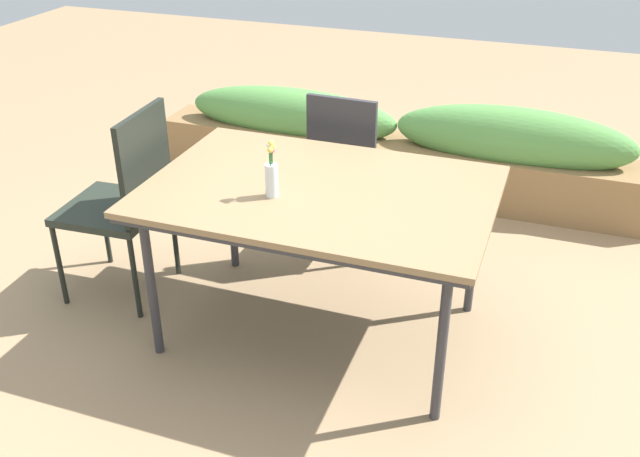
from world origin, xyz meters
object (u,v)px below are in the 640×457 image
Objects in this scene: chair_end_left at (126,195)px; chair_far_side at (348,162)px; dining_table at (320,198)px; planter_box at (399,147)px; flower_vase at (271,173)px.

chair_far_side is (0.92, 0.81, -0.02)m from chair_end_left.
chair_end_left is (-1.05, 0.00, -0.16)m from dining_table.
dining_table is 1.76m from planter_box.
flower_vase is at bearing -102.91° from chair_end_left.
dining_table is 0.46× the size of planter_box.
planter_box is at bearing 86.02° from flower_vase.
dining_table is 0.84m from chair_far_side.
dining_table is 0.28m from flower_vase.
dining_table is 1.60× the size of chair_far_side.
dining_table is at bearing 41.49° from flower_vase.
chair_far_side is at bearing 87.35° from flower_vase.
chair_far_side is at bearing 98.72° from dining_table.
planter_box is at bearing 86.58° from chair_far_side.
chair_end_left is 1.06× the size of chair_far_side.
chair_far_side is 0.29× the size of planter_box.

